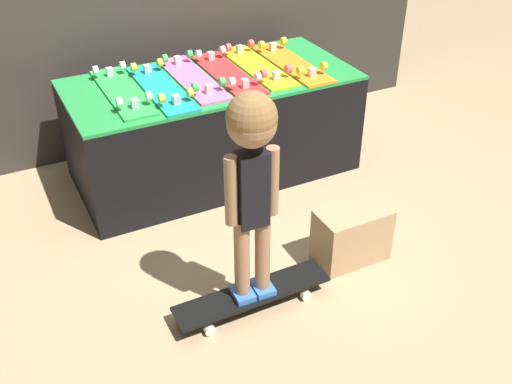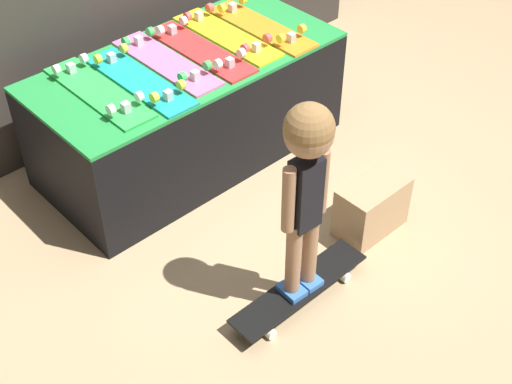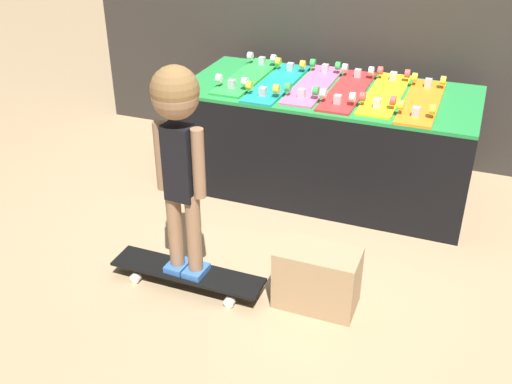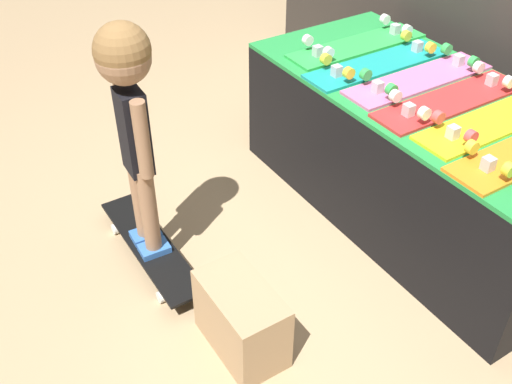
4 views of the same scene
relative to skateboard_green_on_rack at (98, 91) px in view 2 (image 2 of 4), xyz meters
name	(u,v)px [view 2 (image 2 of 4)]	position (x,y,z in m)	size (l,w,h in m)	color
ground_plane	(244,190)	(0.55, -0.51, -0.68)	(16.00, 16.00, 0.00)	tan
display_rack	(189,108)	(0.55, -0.03, -0.35)	(1.77, 0.83, 0.66)	black
skateboard_green_on_rack	(98,91)	(0.00, 0.00, 0.00)	(0.20, 0.77, 0.09)	green
skateboard_teal_on_rack	(139,80)	(0.22, -0.06, 0.00)	(0.20, 0.77, 0.09)	teal
skateboard_pink_on_rack	(166,61)	(0.44, 0.00, 0.00)	(0.20, 0.77, 0.09)	pink
skateboard_red_on_rack	(200,49)	(0.66, -0.03, 0.00)	(0.20, 0.77, 0.09)	red
skateboard_yellow_on_rack	(227,35)	(0.88, 0.00, 0.00)	(0.20, 0.77, 0.09)	yellow
skateboard_orange_on_rack	(261,26)	(1.10, -0.06, 0.00)	(0.20, 0.77, 0.09)	orange
skateboard_on_floor	(299,289)	(0.20, -1.30, -0.61)	(0.79, 0.18, 0.09)	black
child	(307,169)	(0.20, -1.30, 0.15)	(0.25, 0.21, 1.05)	#3870C6
storage_box	(372,207)	(0.84, -1.20, -0.53)	(0.39, 0.22, 0.31)	tan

